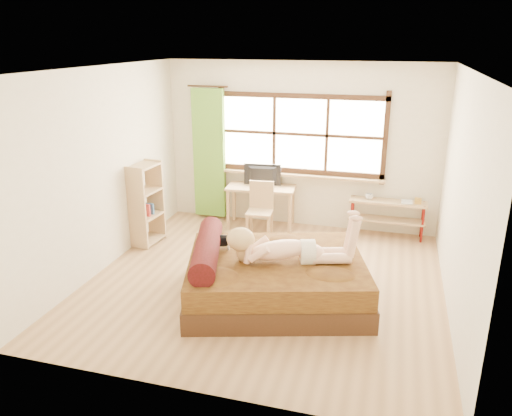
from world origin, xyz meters
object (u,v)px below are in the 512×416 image
(bed, at_px, (272,277))
(woman, at_px, (288,237))
(desk, at_px, (261,192))
(chair, at_px, (260,206))
(kitten, at_px, (222,239))
(bookshelf, at_px, (146,204))
(pipe_shelf, at_px, (388,210))

(bed, bearing_deg, woman, -26.33)
(desk, xyz_separation_m, chair, (0.09, -0.37, -0.12))
(kitten, relative_size, bookshelf, 0.25)
(bed, relative_size, bookshelf, 1.99)
(bookshelf, bearing_deg, desk, 43.13)
(pipe_shelf, bearing_deg, chair, -165.69)
(kitten, xyz_separation_m, bookshelf, (-1.60, 1.06, -0.02))
(bed, distance_m, kitten, 0.77)
(woman, bearing_deg, pipe_shelf, 49.89)
(woman, distance_m, desk, 2.57)
(chair, relative_size, pipe_shelf, 0.74)
(bed, relative_size, chair, 2.87)
(woman, distance_m, bookshelf, 2.75)
(desk, bearing_deg, chair, -80.63)
(kitten, bearing_deg, bookshelf, 130.09)
(kitten, relative_size, pipe_shelf, 0.27)
(kitten, xyz_separation_m, desk, (-0.10, 2.22, -0.05))
(desk, bearing_deg, kitten, -92.23)
(pipe_shelf, bearing_deg, bookshelf, -159.83)
(desk, height_order, chair, chair)
(bed, distance_m, bookshelf, 2.58)
(desk, xyz_separation_m, bookshelf, (-1.50, -1.16, 0.03))
(bed, bearing_deg, pipe_shelf, 45.81)
(bed, xyz_separation_m, woman, (0.20, -0.04, 0.56))
(bed, xyz_separation_m, pipe_shelf, (1.30, 2.46, 0.15))
(woman, relative_size, chair, 1.69)
(bed, distance_m, pipe_shelf, 2.78)
(woman, relative_size, pipe_shelf, 1.25)
(woman, height_order, chair, woman)
(chair, height_order, pipe_shelf, chair)
(woman, height_order, kitten, woman)
(chair, bearing_deg, bookshelf, -158.25)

